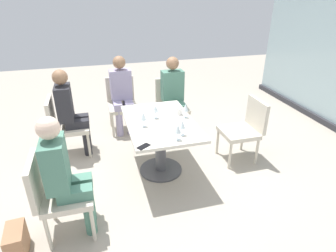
# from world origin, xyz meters

# --- Properties ---
(ground_plane) EXTENTS (12.00, 12.00, 0.00)m
(ground_plane) POSITION_xyz_m (0.00, 0.00, 0.00)
(ground_plane) COLOR #A89E8E
(dining_table_main) EXTENTS (1.25, 0.82, 0.73)m
(dining_table_main) POSITION_xyz_m (0.00, 0.00, 0.54)
(dining_table_main) COLOR silver
(dining_table_main) RESTS_ON ground_plane
(chair_front_right) EXTENTS (0.46, 0.50, 0.87)m
(chair_front_right) POSITION_xyz_m (0.77, -1.20, 0.50)
(chair_front_right) COLOR beige
(chair_front_right) RESTS_ON ground_plane
(chair_side_end) EXTENTS (0.50, 0.46, 0.87)m
(chair_side_end) POSITION_xyz_m (-1.42, -0.32, 0.50)
(chair_side_end) COLOR beige
(chair_side_end) RESTS_ON ground_plane
(chair_front_left) EXTENTS (0.46, 0.50, 0.87)m
(chair_front_left) POSITION_xyz_m (-0.77, -1.20, 0.50)
(chair_front_left) COLOR beige
(chair_front_left) RESTS_ON ground_plane
(chair_far_left) EXTENTS (0.50, 0.46, 0.87)m
(chair_far_left) POSITION_xyz_m (-1.14, 0.47, 0.50)
(chair_far_left) COLOR beige
(chair_far_left) RESTS_ON ground_plane
(chair_near_window) EXTENTS (0.46, 0.51, 0.87)m
(chair_near_window) POSITION_xyz_m (0.00, 1.20, 0.50)
(chair_near_window) COLOR beige
(chair_near_window) RESTS_ON ground_plane
(person_front_right) EXTENTS (0.34, 0.39, 1.26)m
(person_front_right) POSITION_xyz_m (0.77, -1.09, 0.70)
(person_front_right) COLOR #4C7F6B
(person_front_right) RESTS_ON ground_plane
(person_side_end) EXTENTS (0.39, 0.34, 1.26)m
(person_side_end) POSITION_xyz_m (-1.31, -0.32, 0.70)
(person_side_end) COLOR #9E93B7
(person_side_end) RESTS_ON ground_plane
(person_front_left) EXTENTS (0.34, 0.39, 1.26)m
(person_front_left) POSITION_xyz_m (-0.77, -1.09, 0.70)
(person_front_left) COLOR #28282D
(person_front_left) RESTS_ON ground_plane
(person_far_left) EXTENTS (0.39, 0.34, 1.26)m
(person_far_left) POSITION_xyz_m (-1.03, 0.47, 0.70)
(person_far_left) COLOR #4C7F6B
(person_far_left) RESTS_ON ground_plane
(wine_glass_0) EXTENTS (0.07, 0.07, 0.18)m
(wine_glass_0) POSITION_xyz_m (0.10, -0.22, 0.86)
(wine_glass_0) COLOR silver
(wine_glass_0) RESTS_ON dining_table_main
(wine_glass_1) EXTENTS (0.07, 0.07, 0.18)m
(wine_glass_1) POSITION_xyz_m (0.51, 0.07, 0.86)
(wine_glass_1) COLOR silver
(wine_glass_1) RESTS_ON dining_table_main
(wine_glass_2) EXTENTS (0.07, 0.07, 0.18)m
(wine_glass_2) POSITION_xyz_m (-0.10, -0.03, 0.86)
(wine_glass_2) COLOR silver
(wine_glass_2) RESTS_ON dining_table_main
(wine_glass_3) EXTENTS (0.07, 0.07, 0.18)m
(wine_glass_3) POSITION_xyz_m (0.42, 0.15, 0.86)
(wine_glass_3) COLOR silver
(wine_glass_3) RESTS_ON dining_table_main
(wine_glass_4) EXTENTS (0.07, 0.07, 0.18)m
(wine_glass_4) POSITION_xyz_m (-0.02, 0.33, 0.86)
(wine_glass_4) COLOR silver
(wine_glass_4) RESTS_ON dining_table_main
(coffee_cup) EXTENTS (0.08, 0.08, 0.09)m
(coffee_cup) POSITION_xyz_m (-0.14, 0.29, 0.78)
(coffee_cup) COLOR white
(coffee_cup) RESTS_ON dining_table_main
(cell_phone_on_table) EXTENTS (0.14, 0.16, 0.01)m
(cell_phone_on_table) POSITION_xyz_m (0.56, -0.32, 0.73)
(cell_phone_on_table) COLOR black
(cell_phone_on_table) RESTS_ON dining_table_main
(handbag_0) EXTENTS (0.31, 0.18, 0.28)m
(handbag_0) POSITION_xyz_m (0.93, -1.58, 0.14)
(handbag_0) COLOR #A3704C
(handbag_0) RESTS_ON ground_plane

